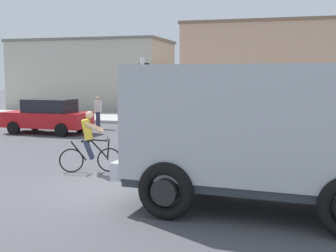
% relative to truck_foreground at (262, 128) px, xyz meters
% --- Properties ---
extents(ground_plane, '(120.00, 120.00, 0.00)m').
position_rel_truck_foreground_xyz_m(ground_plane, '(-3.53, 1.15, -1.67)').
color(ground_plane, '#4C4C51').
extents(sidewalk_far, '(80.00, 5.00, 0.16)m').
position_rel_truck_foreground_xyz_m(sidewalk_far, '(-3.53, 16.51, -1.59)').
color(sidewalk_far, '#ADADA8').
rests_on(sidewalk_far, ground).
extents(truck_foreground, '(5.58, 3.11, 2.90)m').
position_rel_truck_foreground_xyz_m(truck_foreground, '(0.00, 0.00, 0.00)').
color(truck_foreground, '#B2B7BC').
rests_on(truck_foreground, ground).
extents(cyclist, '(1.62, 0.75, 1.72)m').
position_rel_truck_foreground_xyz_m(cyclist, '(-4.84, 2.20, -0.80)').
color(cyclist, black).
rests_on(cyclist, ground).
extents(traffic_light_pole, '(0.24, 0.43, 3.20)m').
position_rel_truck_foreground_xyz_m(traffic_light_pole, '(-3.56, 3.10, 0.40)').
color(traffic_light_pole, red).
rests_on(traffic_light_pole, ground).
extents(car_red_near, '(4.30, 2.65, 1.60)m').
position_rel_truck_foreground_xyz_m(car_red_near, '(2.32, 11.91, -0.85)').
color(car_red_near, '#B7B7BC').
rests_on(car_red_near, ground).
extents(car_far_side, '(4.05, 1.97, 1.60)m').
position_rel_truck_foreground_xyz_m(car_far_side, '(-10.39, 9.29, -0.85)').
color(car_far_side, red).
rests_on(car_far_side, ground).
extents(pedestrian_near_kerb, '(0.34, 0.22, 1.62)m').
position_rel_truck_foreground_xyz_m(pedestrian_near_kerb, '(-8.96, 11.68, -0.82)').
color(pedestrian_near_kerb, '#2D334C').
rests_on(pedestrian_near_kerb, ground).
extents(building_corner_left, '(11.92, 6.31, 5.40)m').
position_rel_truck_foreground_xyz_m(building_corner_left, '(-14.65, 23.17, 1.03)').
color(building_corner_left, '#B2AD9E').
rests_on(building_corner_left, ground).
extents(building_mid_block, '(11.21, 6.02, 6.25)m').
position_rel_truck_foreground_xyz_m(building_mid_block, '(-1.24, 22.69, 1.46)').
color(building_mid_block, tan).
rests_on(building_mid_block, ground).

